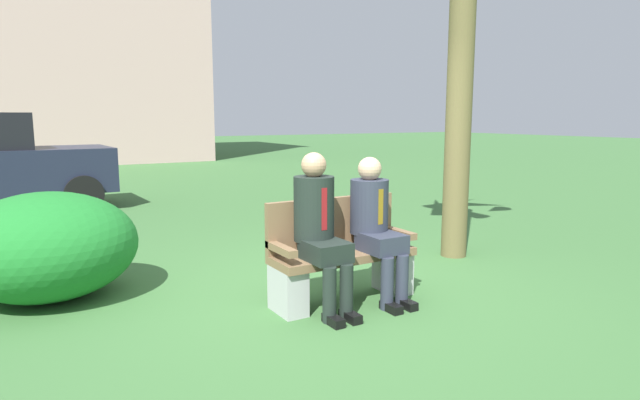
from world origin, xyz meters
TOP-DOWN VIEW (x-y plane):
  - ground_plane at (0.00, 0.00)m, footprint 80.00×80.00m
  - park_bench at (0.10, -0.19)m, footprint 1.29×0.44m
  - seated_man_left at (-0.19, -0.31)m, footprint 0.34×0.72m
  - seated_man_right at (0.38, -0.31)m, footprint 0.34×0.72m
  - shrub_near_bench at (-2.42, 1.80)m, footprint 1.21×1.11m
  - shrub_mid_lawn at (-2.11, 1.16)m, footprint 1.54×1.41m

SIDE VIEW (x-z plane):
  - ground_plane at x=0.00m, z-range 0.00..0.00m
  - shrub_near_bench at x=-2.42m, z-range 0.00..0.75m
  - park_bench at x=0.10m, z-range -0.06..0.84m
  - shrub_mid_lawn at x=-2.11m, z-range 0.00..0.96m
  - seated_man_right at x=0.38m, z-range 0.08..1.34m
  - seated_man_left at x=-0.19m, z-range 0.08..1.40m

